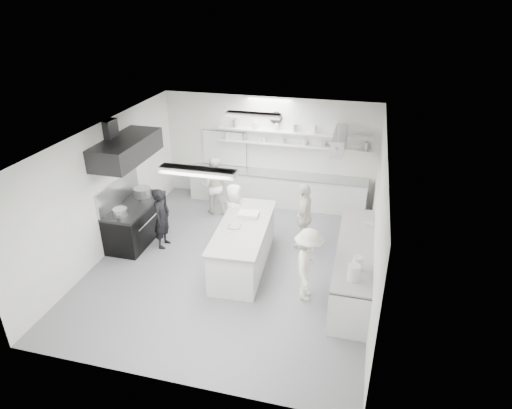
% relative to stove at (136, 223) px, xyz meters
% --- Properties ---
extents(floor, '(6.00, 7.00, 0.02)m').
position_rel_stove_xyz_m(floor, '(2.60, -0.40, -0.46)').
color(floor, gray).
rests_on(floor, ground).
extents(ceiling, '(6.00, 7.00, 0.02)m').
position_rel_stove_xyz_m(ceiling, '(2.60, -0.40, 2.56)').
color(ceiling, white).
rests_on(ceiling, wall_back).
extents(wall_back, '(6.00, 0.04, 3.00)m').
position_rel_stove_xyz_m(wall_back, '(2.60, 3.10, 1.05)').
color(wall_back, white).
rests_on(wall_back, floor).
extents(wall_front, '(6.00, 0.04, 3.00)m').
position_rel_stove_xyz_m(wall_front, '(2.60, -3.90, 1.05)').
color(wall_front, white).
rests_on(wall_front, floor).
extents(wall_left, '(0.04, 7.00, 3.00)m').
position_rel_stove_xyz_m(wall_left, '(-0.40, -0.40, 1.05)').
color(wall_left, white).
rests_on(wall_left, floor).
extents(wall_right, '(0.04, 7.00, 3.00)m').
position_rel_stove_xyz_m(wall_right, '(5.60, -0.40, 1.05)').
color(wall_right, white).
rests_on(wall_right, floor).
extents(stove, '(0.80, 1.80, 0.90)m').
position_rel_stove_xyz_m(stove, '(0.00, 0.00, 0.00)').
color(stove, black).
rests_on(stove, floor).
extents(exhaust_hood, '(0.85, 2.00, 0.50)m').
position_rel_stove_xyz_m(exhaust_hood, '(0.00, -0.00, 1.90)').
color(exhaust_hood, black).
rests_on(exhaust_hood, wall_left).
extents(back_counter, '(5.00, 0.60, 0.92)m').
position_rel_stove_xyz_m(back_counter, '(2.90, 2.80, 0.01)').
color(back_counter, silver).
rests_on(back_counter, floor).
extents(shelf_lower, '(4.20, 0.26, 0.04)m').
position_rel_stove_xyz_m(shelf_lower, '(3.30, 2.97, 1.30)').
color(shelf_lower, silver).
rests_on(shelf_lower, wall_back).
extents(shelf_upper, '(4.20, 0.26, 0.04)m').
position_rel_stove_xyz_m(shelf_upper, '(3.30, 2.97, 1.65)').
color(shelf_upper, silver).
rests_on(shelf_upper, wall_back).
extents(pass_through_window, '(1.30, 0.04, 1.00)m').
position_rel_stove_xyz_m(pass_through_window, '(1.30, 3.08, 1.00)').
color(pass_through_window, black).
rests_on(pass_through_window, wall_back).
extents(wall_clock, '(0.32, 0.05, 0.32)m').
position_rel_stove_xyz_m(wall_clock, '(2.80, 3.06, 2.00)').
color(wall_clock, beige).
rests_on(wall_clock, wall_back).
extents(right_counter, '(0.74, 3.30, 0.94)m').
position_rel_stove_xyz_m(right_counter, '(5.25, -0.60, 0.02)').
color(right_counter, silver).
rests_on(right_counter, floor).
extents(pot_rack, '(0.30, 1.60, 0.40)m').
position_rel_stove_xyz_m(pot_rack, '(4.60, 2.00, 1.85)').
color(pot_rack, '#B3B4B5').
rests_on(pot_rack, ceiling).
extents(light_fixture_front, '(1.30, 0.25, 0.10)m').
position_rel_stove_xyz_m(light_fixture_front, '(2.60, -2.20, 2.49)').
color(light_fixture_front, silver).
rests_on(light_fixture_front, ceiling).
extents(light_fixture_rear, '(1.30, 0.25, 0.10)m').
position_rel_stove_xyz_m(light_fixture_rear, '(2.60, 1.40, 2.49)').
color(light_fixture_rear, silver).
rests_on(light_fixture_rear, ceiling).
extents(prep_island, '(1.11, 2.64, 0.95)m').
position_rel_stove_xyz_m(prep_island, '(2.84, -0.41, 0.03)').
color(prep_island, silver).
rests_on(prep_island, floor).
extents(stove_pot, '(0.42, 0.42, 0.28)m').
position_rel_stove_xyz_m(stove_pot, '(0.00, 0.46, 0.60)').
color(stove_pot, '#B3B4B5').
rests_on(stove_pot, stove).
extents(cook_stove, '(0.36, 0.55, 1.49)m').
position_rel_stove_xyz_m(cook_stove, '(0.76, -0.12, 0.30)').
color(cook_stove, black).
rests_on(cook_stove, floor).
extents(cook_back, '(0.85, 0.71, 1.59)m').
position_rel_stove_xyz_m(cook_back, '(1.37, 1.88, 0.35)').
color(cook_back, white).
rests_on(cook_back, floor).
extents(cook_island_left, '(0.51, 0.74, 1.47)m').
position_rel_stove_xyz_m(cook_island_left, '(2.33, 0.58, 0.29)').
color(cook_island_left, white).
rests_on(cook_island_left, floor).
extents(cook_island_right, '(0.44, 0.97, 1.63)m').
position_rel_stove_xyz_m(cook_island_right, '(4.00, 0.70, 0.37)').
color(cook_island_right, white).
rests_on(cook_island_right, floor).
extents(cook_right, '(0.61, 1.02, 1.54)m').
position_rel_stove_xyz_m(cook_right, '(4.37, -1.23, 0.32)').
color(cook_right, white).
rests_on(cook_right, floor).
extents(bowl_island_a, '(0.32, 0.32, 0.07)m').
position_rel_stove_xyz_m(bowl_island_a, '(2.68, -0.52, 0.54)').
color(bowl_island_a, '#B3B4B5').
rests_on(bowl_island_a, prep_island).
extents(bowl_island_b, '(0.24, 0.24, 0.06)m').
position_rel_stove_xyz_m(bowl_island_b, '(2.65, -0.69, 0.53)').
color(bowl_island_b, silver).
rests_on(bowl_island_b, prep_island).
extents(bowl_right, '(0.23, 0.23, 0.05)m').
position_rel_stove_xyz_m(bowl_right, '(5.45, 0.34, 0.52)').
color(bowl_right, silver).
rests_on(bowl_right, right_counter).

